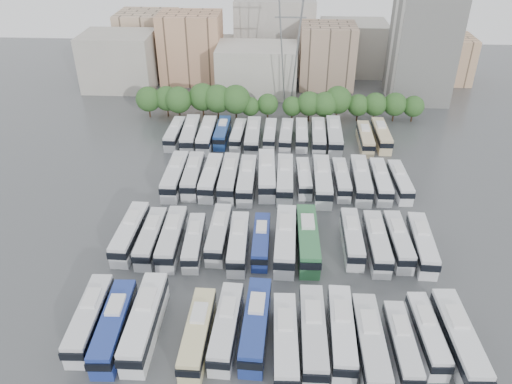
# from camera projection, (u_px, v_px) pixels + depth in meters

# --- Properties ---
(ground) EXTENTS (220.00, 220.00, 0.00)m
(ground) POSITION_uv_depth(u_px,v_px,m) (274.00, 226.00, 78.87)
(ground) COLOR #424447
(ground) RESTS_ON ground
(tree_line) EXTENTS (65.31, 7.91, 8.29)m
(tree_line) POSITION_uv_depth(u_px,v_px,m) (266.00, 101.00, 112.51)
(tree_line) COLOR black
(tree_line) RESTS_ON ground
(city_buildings) EXTENTS (102.00, 35.00, 20.00)m
(city_buildings) POSITION_uv_depth(u_px,v_px,m) (254.00, 49.00, 136.23)
(city_buildings) COLOR #9E998E
(city_buildings) RESTS_ON ground
(apartment_tower) EXTENTS (14.00, 14.00, 26.00)m
(apartment_tower) POSITION_uv_depth(u_px,v_px,m) (422.00, 46.00, 119.79)
(apartment_tower) COLOR silver
(apartment_tower) RESTS_ON ground
(electricity_pylon) EXTENTS (9.00, 6.91, 33.83)m
(electricity_pylon) POSITION_uv_depth(u_px,v_px,m) (290.00, 29.00, 111.53)
(electricity_pylon) COLOR slate
(electricity_pylon) RESTS_ON ground
(bus_r0_s0) EXTENTS (3.12, 12.48, 3.89)m
(bus_r0_s0) POSITION_uv_depth(u_px,v_px,m) (90.00, 318.00, 59.49)
(bus_r0_s0) COLOR silver
(bus_r0_s0) RESTS_ON ground
(bus_r0_s1) EXTENTS (3.29, 12.84, 4.00)m
(bus_r0_s1) POSITION_uv_depth(u_px,v_px,m) (114.00, 326.00, 58.36)
(bus_r0_s1) COLOR navy
(bus_r0_s1) RESTS_ON ground
(bus_r0_s2) EXTENTS (3.01, 13.60, 4.26)m
(bus_r0_s2) POSITION_uv_depth(u_px,v_px,m) (145.00, 321.00, 58.82)
(bus_r0_s2) COLOR silver
(bus_r0_s2) RESTS_ON ground
(bus_r0_s4) EXTENTS (2.87, 12.16, 3.80)m
(bus_r0_s4) POSITION_uv_depth(u_px,v_px,m) (198.00, 333.00, 57.53)
(bus_r0_s4) COLOR beige
(bus_r0_s4) RESTS_ON ground
(bus_r0_s5) EXTENTS (3.21, 12.19, 3.79)m
(bus_r0_s5) POSITION_uv_depth(u_px,v_px,m) (226.00, 327.00, 58.39)
(bus_r0_s5) COLOR silver
(bus_r0_s5) RESTS_ON ground
(bus_r0_s6) EXTENTS (3.35, 12.98, 4.04)m
(bus_r0_s6) POSITION_uv_depth(u_px,v_px,m) (256.00, 324.00, 58.53)
(bus_r0_s6) COLOR navy
(bus_r0_s6) RESTS_ON ground
(bus_r0_s7) EXTENTS (3.09, 12.57, 3.92)m
(bus_r0_s7) POSITION_uv_depth(u_px,v_px,m) (285.00, 341.00, 56.46)
(bus_r0_s7) COLOR silver
(bus_r0_s7) RESTS_ON ground
(bus_r0_s8) EXTENTS (2.93, 13.11, 4.11)m
(bus_r0_s8) POSITION_uv_depth(u_px,v_px,m) (313.00, 334.00, 57.25)
(bus_r0_s8) COLOR silver
(bus_r0_s8) RESTS_ON ground
(bus_r0_s9) EXTENTS (3.03, 12.58, 3.93)m
(bus_r0_s9) POSITION_uv_depth(u_px,v_px,m) (341.00, 332.00, 57.64)
(bus_r0_s9) COLOR white
(bus_r0_s9) RESTS_ON ground
(bus_r0_s10) EXTENTS (2.98, 13.04, 4.08)m
(bus_r0_s10) POSITION_uv_depth(u_px,v_px,m) (370.00, 344.00, 55.99)
(bus_r0_s10) COLOR silver
(bus_r0_s10) RESTS_ON ground
(bus_r0_s11) EXTENTS (2.68, 11.26, 3.52)m
(bus_r0_s11) POSITION_uv_depth(u_px,v_px,m) (402.00, 344.00, 56.28)
(bus_r0_s11) COLOR silver
(bus_r0_s11) RESTS_ON ground
(bus_r0_s12) EXTENTS (2.94, 11.23, 3.49)m
(bus_r0_s12) POSITION_uv_depth(u_px,v_px,m) (427.00, 333.00, 57.67)
(bus_r0_s12) COLOR silver
(bus_r0_s12) RESTS_ON ground
(bus_r0_s13) EXTENTS (3.45, 13.36, 4.16)m
(bus_r0_s13) POSITION_uv_depth(u_px,v_px,m) (459.00, 339.00, 56.54)
(bus_r0_s13) COLOR silver
(bus_r0_s13) RESTS_ON ground
(bus_r1_s0) EXTENTS (3.05, 12.56, 3.92)m
(bus_r1_s0) POSITION_uv_depth(u_px,v_px,m) (130.00, 233.00, 74.09)
(bus_r1_s0) COLOR silver
(bus_r1_s0) RESTS_ON ground
(bus_r1_s1) EXTENTS (2.60, 11.87, 3.72)m
(bus_r1_s1) POSITION_uv_depth(u_px,v_px,m) (151.00, 237.00, 73.29)
(bus_r1_s1) COLOR silver
(bus_r1_s1) RESTS_ON ground
(bus_r1_s2) EXTENTS (2.90, 12.49, 3.91)m
(bus_r1_s2) POSITION_uv_depth(u_px,v_px,m) (172.00, 237.00, 73.09)
(bus_r1_s2) COLOR silver
(bus_r1_s2) RESTS_ON ground
(bus_r1_s3) EXTENTS (2.89, 11.17, 3.47)m
(bus_r1_s3) POSITION_uv_depth(u_px,v_px,m) (194.00, 242.00, 72.58)
(bus_r1_s3) COLOR silver
(bus_r1_s3) RESTS_ON ground
(bus_r1_s4) EXTENTS (2.81, 12.00, 3.75)m
(bus_r1_s4) POSITION_uv_depth(u_px,v_px,m) (219.00, 233.00, 74.06)
(bus_r1_s4) COLOR silver
(bus_r1_s4) RESTS_ON ground
(bus_r1_s5) EXTENTS (2.79, 11.96, 3.74)m
(bus_r1_s5) POSITION_uv_depth(u_px,v_px,m) (238.00, 242.00, 72.20)
(bus_r1_s5) COLOR silver
(bus_r1_s5) RESTS_ON ground
(bus_r1_s6) EXTENTS (2.39, 10.91, 3.42)m
(bus_r1_s6) POSITION_uv_depth(u_px,v_px,m) (261.00, 241.00, 72.82)
(bus_r1_s6) COLOR navy
(bus_r1_s6) RESTS_ON ground
(bus_r1_s7) EXTENTS (3.26, 13.58, 4.24)m
(bus_r1_s7) POSITION_uv_depth(u_px,v_px,m) (285.00, 239.00, 72.43)
(bus_r1_s7) COLOR silver
(bus_r1_s7) RESTS_ON ground
(bus_r1_s8) EXTENTS (3.24, 13.61, 4.25)m
(bus_r1_s8) POSITION_uv_depth(u_px,v_px,m) (308.00, 239.00, 72.50)
(bus_r1_s8) COLOR #2E6C3E
(bus_r1_s8) RESTS_ON ground
(bus_r1_s10) EXTENTS (2.62, 11.78, 3.69)m
(bus_r1_s10) POSITION_uv_depth(u_px,v_px,m) (352.00, 238.00, 73.22)
(bus_r1_s10) COLOR silver
(bus_r1_s10) RESTS_ON ground
(bus_r1_s11) EXTENTS (2.70, 12.30, 3.86)m
(bus_r1_s11) POSITION_uv_depth(u_px,v_px,m) (377.00, 242.00, 72.16)
(bus_r1_s11) COLOR silver
(bus_r1_s11) RESTS_ON ground
(bus_r1_s12) EXTENTS (2.79, 11.73, 3.66)m
(bus_r1_s12) POSITION_uv_depth(u_px,v_px,m) (398.00, 240.00, 72.65)
(bus_r1_s12) COLOR silver
(bus_r1_s12) RESTS_ON ground
(bus_r1_s13) EXTENTS (3.15, 12.24, 3.81)m
(bus_r1_s13) POSITION_uv_depth(u_px,v_px,m) (422.00, 244.00, 71.88)
(bus_r1_s13) COLOR silver
(bus_r1_s13) RESTS_ON ground
(bus_r2_s1) EXTENTS (2.86, 13.12, 4.12)m
(bus_r2_s1) POSITION_uv_depth(u_px,v_px,m) (175.00, 175.00, 88.56)
(bus_r2_s1) COLOR silver
(bus_r2_s1) RESTS_ON ground
(bus_r2_s2) EXTENTS (3.02, 12.62, 3.94)m
(bus_r2_s2) POSITION_uv_depth(u_px,v_px,m) (193.00, 175.00, 88.89)
(bus_r2_s2) COLOR silver
(bus_r2_s2) RESTS_ON ground
(bus_r2_s3) EXTENTS (3.10, 12.61, 3.93)m
(bus_r2_s3) POSITION_uv_depth(u_px,v_px,m) (211.00, 177.00, 88.33)
(bus_r2_s3) COLOR white
(bus_r2_s3) RESTS_ON ground
(bus_r2_s4) EXTENTS (2.88, 13.00, 4.08)m
(bus_r2_s4) POSITION_uv_depth(u_px,v_px,m) (229.00, 177.00, 88.05)
(bus_r2_s4) COLOR silver
(bus_r2_s4) RESTS_ON ground
(bus_r2_s5) EXTENTS (2.84, 12.90, 4.05)m
(bus_r2_s5) POSITION_uv_depth(u_px,v_px,m) (247.00, 179.00, 87.46)
(bus_r2_s5) COLOR silver
(bus_r2_s5) RESTS_ON ground
(bus_r2_s6) EXTENTS (3.59, 13.74, 4.27)m
(bus_r2_s6) POSITION_uv_depth(u_px,v_px,m) (267.00, 174.00, 88.76)
(bus_r2_s6) COLOR silver
(bus_r2_s6) RESTS_ON ground
(bus_r2_s7) EXTENTS (2.87, 12.96, 4.06)m
(bus_r2_s7) POSITION_uv_depth(u_px,v_px,m) (285.00, 178.00, 87.73)
(bus_r2_s7) COLOR silver
(bus_r2_s7) RESTS_ON ground
(bus_r2_s8) EXTENTS (2.75, 10.87, 3.39)m
(bus_r2_s8) POSITION_uv_depth(u_px,v_px,m) (304.00, 177.00, 88.64)
(bus_r2_s8) COLOR silver
(bus_r2_s8) RESTS_ON ground
(bus_r2_s9) EXTENTS (2.99, 13.41, 4.20)m
(bus_r2_s9) POSITION_uv_depth(u_px,v_px,m) (322.00, 180.00, 87.00)
(bus_r2_s9) COLOR silver
(bus_r2_s9) RESTS_ON ground
(bus_r2_s10) EXTENTS (2.67, 11.33, 3.54)m
(bus_r2_s10) POSITION_uv_depth(u_px,v_px,m) (341.00, 179.00, 88.03)
(bus_r2_s10) COLOR silver
(bus_r2_s10) RESTS_ON ground
(bus_r2_s11) EXTENTS (3.13, 13.04, 4.07)m
(bus_r2_s11) POSITION_uv_depth(u_px,v_px,m) (361.00, 179.00, 87.42)
(bus_r2_s11) COLOR silver
(bus_r2_s11) RESTS_ON ground
(bus_r2_s12) EXTENTS (2.67, 12.02, 3.77)m
(bus_r2_s12) POSITION_uv_depth(u_px,v_px,m) (380.00, 181.00, 87.27)
(bus_r2_s12) COLOR white
(bus_r2_s12) RESTS_ON ground
(bus_r2_s13) EXTENTS (2.88, 11.33, 3.53)m
(bus_r2_s13) POSITION_uv_depth(u_px,v_px,m) (400.00, 181.00, 87.34)
(bus_r2_s13) COLOR silver
(bus_r2_s13) RESTS_ON ground
(bus_r3_s0) EXTENTS (2.77, 11.60, 3.62)m
(bus_r3_s0) POSITION_uv_depth(u_px,v_px,m) (175.00, 133.00, 104.24)
(bus_r3_s0) COLOR silver
(bus_r3_s0) RESTS_ON ground
(bus_r3_s1) EXTENTS (3.42, 13.22, 4.11)m
(bus_r3_s1) POSITION_uv_depth(u_px,v_px,m) (190.00, 134.00, 103.46)
(bus_r3_s1) COLOR silver
(bus_r3_s1) RESTS_ON ground
(bus_r3_s2) EXTENTS (2.81, 12.85, 4.03)m
(bus_r3_s2) POSITION_uv_depth(u_px,v_px,m) (207.00, 135.00, 103.14)
(bus_r3_s2) COLOR silver
(bus_r3_s2) RESTS_ON ground
(bus_r3_s3) EXTENTS (2.71, 11.49, 3.59)m
(bus_r3_s3) POSITION_uv_depth(u_px,v_px,m) (222.00, 132.00, 104.69)
(bus_r3_s3) COLOR navy
(bus_r3_s3) RESTS_ON ground
(bus_r3_s4) EXTENTS (2.85, 10.96, 3.41)m
(bus_r3_s4) POSITION_uv_depth(u_px,v_px,m) (238.00, 134.00, 103.98)
(bus_r3_s4) COLOR silver
(bus_r3_s4) RESTS_ON ground
(bus_r3_s5) EXTENTS (2.91, 13.12, 4.11)m
(bus_r3_s5) POSITION_uv_depth(u_px,v_px,m) (253.00, 136.00, 102.50)
(bus_r3_s5) COLOR silver
(bus_r3_s5) RESTS_ON ground
(bus_r3_s6) EXTENTS (2.65, 10.99, 3.43)m
(bus_r3_s6) POSITION_uv_depth(u_px,v_px,m) (270.00, 134.00, 104.06)
(bus_r3_s6) COLOR silver
(bus_r3_s6) RESTS_ON ground
(bus_r3_s7) EXTENTS (3.06, 11.50, 3.57)m
(bus_r3_s7) POSITION_uv_depth(u_px,v_px,m) (286.00, 135.00, 103.53)
(bus_r3_s7) COLOR silver
(bus_r3_s7) RESTS_ON ground
(bus_r3_s8) EXTENTS (2.61, 11.35, 3.55)m
(bus_r3_s8) POSITION_uv_depth(u_px,v_px,m) (302.00, 134.00, 103.81)
(bus_r3_s8) COLOR silver
(bus_r3_s8) RESTS_ON ground
(bus_r3_s9) EXTENTS (3.04, 12.65, 3.95)m
(bus_r3_s9) POSITION_uv_depth(u_px,v_px,m) (318.00, 136.00, 102.75)
(bus_r3_s9) COLOR silver
(bus_r3_s9) RESTS_ON ground
(bus_r3_s10) EXTENTS (3.23, 13.43, 4.19)m
(bus_r3_s10) POSITION_uv_depth(u_px,v_px,m) (334.00, 135.00, 102.70)
(bus_r3_s10) COLOR silver
(bus_r3_s10) RESTS_ON ground
(bus_r3_s12) EXTENTS (2.69, 11.65, 3.64)m
(bus_r3_s12) POSITION_uv_depth(u_px,v_px,m) (365.00, 138.00, 102.24)
(bus_r3_s12) COLOR #CDB88D
(bus_r3_s12) RESTS_ON ground
(bus_r3_s13) EXTENTS (2.80, 12.10, 3.78)m
(bus_r3_s13) POSITION_uv_depth(u_px,v_px,m) (381.00, 135.00, 103.25)
(bus_r3_s13) COLOR beige
(bus_r3_s13) RESTS_ON ground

